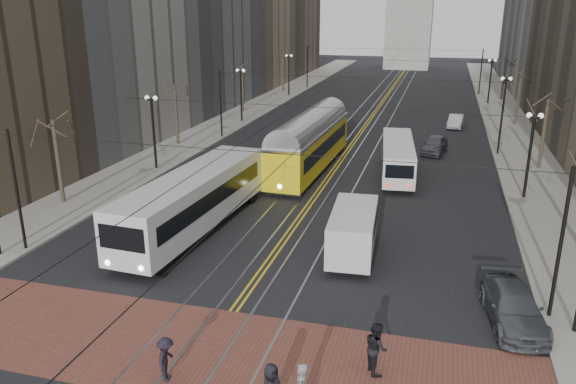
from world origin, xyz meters
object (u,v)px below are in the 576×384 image
Objects in this scene: sedan_grey at (435,145)px; pedestrian_c at (376,347)px; rear_bus at (397,159)px; sedan_parked at (513,307)px; streetcar at (310,148)px; sedan_silver at (456,121)px; pedestrian_d at (166,359)px; cargo_van at (353,234)px; transit_bus at (193,203)px.

sedan_grey is 2.35× the size of pedestrian_c.
rear_bus is 2.05× the size of sedan_parked.
streetcar is 7.88× the size of pedestrian_c.
pedestrian_c is at bearing -87.92° from sedan_silver.
pedestrian_d is at bearing -94.06° from sedan_grey.
transit_bus is at bearing 169.79° from cargo_van.
pedestrian_d is at bearing -115.14° from cargo_van.
sedan_silver is 0.84× the size of sedan_parked.
sedan_grey is at bearing 65.49° from rear_bus.
rear_bus is (6.86, 0.09, -0.46)m from streetcar.
sedan_parked is 3.05× the size of pedestrian_d.
sedan_parked is at bearing -14.98° from transit_bus.
streetcar is (3.43, 14.33, 0.08)m from transit_bus.
transit_bus is 14.73m from streetcar.
transit_bus is 7.09× the size of pedestrian_c.
rear_bus reaches higher than pedestrian_c.
pedestrian_d reaches higher than sedan_silver.
rear_bus is at bearing -99.33° from sedan_grey.
sedan_parked is at bearing -54.40° from streetcar.
sedan_silver is 44.87m from pedestrian_c.
pedestrian_c is at bearing -145.03° from sedan_parked.
sedan_grey is 0.91× the size of sedan_parked.
sedan_grey is (3.55, 23.37, -0.48)m from cargo_van.
rear_bus is 8.35m from sedan_grey.
streetcar reaches higher than cargo_van.
transit_bus is 8.36× the size of pedestrian_d.
sedan_grey is at bearing -29.42° from pedestrian_c.
pedestrian_c reaches higher than sedan_parked.
cargo_van is 8.71m from sedan_parked.
pedestrian_c reaches higher than pedestrian_d.
sedan_parked is 13.94m from pedestrian_d.
transit_bus is at bearing -111.05° from sedan_grey.
rear_bus is at bearing -96.70° from sedan_silver.
pedestrian_c reaches higher than sedan_silver.
transit_bus reaches higher than pedestrian_d.
pedestrian_c is at bearing -83.14° from sedan_grey.
sedan_grey is at bearing 77.50° from cargo_van.
rear_bus is 24.88m from pedestrian_c.
transit_bus is at bearing 20.98° from pedestrian_c.
rear_bus is 1.80× the size of cargo_van.
pedestrian_d is (-10.03, -47.15, 0.14)m from sedan_silver.
sedan_parked is at bearing -35.91° from cargo_van.
sedan_parked is 6.94m from pedestrian_c.
cargo_van is 2.94× the size of pedestrian_c.
transit_bus reaches higher than cargo_van.
streetcar is at bearing -130.85° from sedan_grey.
cargo_van is at bearing -30.75° from pedestrian_d.
rear_bus reaches higher than pedestrian_d.
rear_bus reaches higher than sedan_parked.
transit_bus reaches higher than pedestrian_c.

